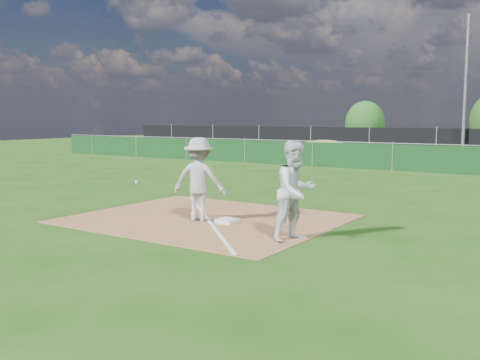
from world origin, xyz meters
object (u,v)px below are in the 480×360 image
object	(u,v)px
light_pole	(465,89)
car_mid	(446,143)
play_at_first	(199,179)
runner	(296,191)
tree_left	(365,124)
first_base	(227,221)
car_left	(384,143)

from	to	relation	value
light_pole	car_mid	xyz separation A→B (m)	(-1.87, 4.37, -3.19)
play_at_first	runner	xyz separation A→B (m)	(2.76, -0.50, -0.00)
play_at_first	tree_left	xyz separation A→B (m)	(-7.95, 32.03, 0.95)
light_pole	tree_left	size ratio (longest dim) A/B	2.13
light_pole	car_mid	size ratio (longest dim) A/B	1.65
light_pole	runner	xyz separation A→B (m)	(1.30, -22.53, -3.01)
first_base	tree_left	xyz separation A→B (m)	(-8.62, 31.87, 1.87)
light_pole	runner	distance (m)	22.77
runner	car_left	world-z (taller)	runner
car_left	runner	bearing A→B (deg)	-149.63
first_base	car_left	xyz separation A→B (m)	(-5.00, 25.83, 0.63)
first_base	light_pole	bearing A→B (deg)	87.93
runner	tree_left	bearing A→B (deg)	38.95
light_pole	play_at_first	world-z (taller)	light_pole
play_at_first	light_pole	bearing A→B (deg)	86.21
light_pole	first_base	xyz separation A→B (m)	(-0.79, -21.87, -3.94)
car_mid	runner	bearing A→B (deg)	-178.77
car_left	tree_left	distance (m)	7.14
car_left	tree_left	bearing A→B (deg)	46.33
car_left	tree_left	world-z (taller)	tree_left
tree_left	car_mid	bearing A→B (deg)	-36.74
car_mid	light_pole	bearing A→B (deg)	-162.32
play_at_first	runner	bearing A→B (deg)	-10.23
light_pole	car_mid	distance (m)	5.72
first_base	car_mid	bearing A→B (deg)	92.36
first_base	tree_left	bearing A→B (deg)	105.14
tree_left	play_at_first	bearing A→B (deg)	-76.06
tree_left	first_base	bearing A→B (deg)	-74.86
first_base	car_mid	world-z (taller)	car_mid
runner	car_left	size ratio (longest dim) A/B	0.49
tree_left	runner	bearing A→B (deg)	-71.78
light_pole	tree_left	distance (m)	13.88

